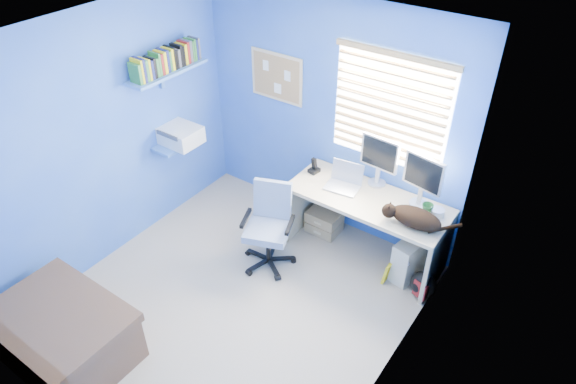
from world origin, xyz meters
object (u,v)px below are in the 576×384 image
Objects in this scene: laptop at (343,179)px; cat at (416,218)px; desk at (365,227)px; tower_pc at (411,258)px; office_chair at (269,236)px.

cat is (0.84, -0.13, -0.03)m from laptop.
laptop is at bearing 179.46° from desk.
desk reaches higher than tower_pc.
laptop is 0.70× the size of cat.
office_chair reaches higher than tower_pc.
laptop is at bearing 54.85° from office_chair.
cat reaches higher than tower_pc.
desk is 0.72m from cat.
office_chair is at bearing -141.99° from tower_pc.
cat is 1.46m from office_chair.
laptop reaches higher than office_chair.
office_chair is at bearing -139.64° from desk.
office_chair is (-1.27, -0.64, 0.11)m from tower_pc.
desk is 4.83× the size of laptop.
desk is 3.38× the size of cat.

